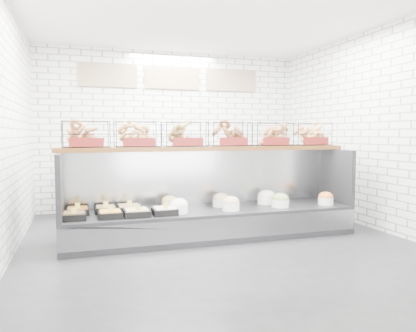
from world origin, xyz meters
name	(u,v)px	position (x,y,z in m)	size (l,w,h in m)	color
ground	(219,243)	(0.00, 0.00, 0.00)	(5.50, 5.50, 0.00)	black
room_shell	(205,90)	(0.00, 0.60, 2.06)	(5.02, 5.51, 3.01)	white
display_case	(210,213)	(-0.02, 0.34, 0.33)	(4.00, 0.90, 1.20)	black
bagel_shelf	(207,137)	(0.00, 0.52, 1.40)	(4.10, 0.50, 0.40)	#4D2910
prep_counter	(176,185)	(-0.01, 2.43, 0.47)	(4.00, 0.60, 1.20)	#93969B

